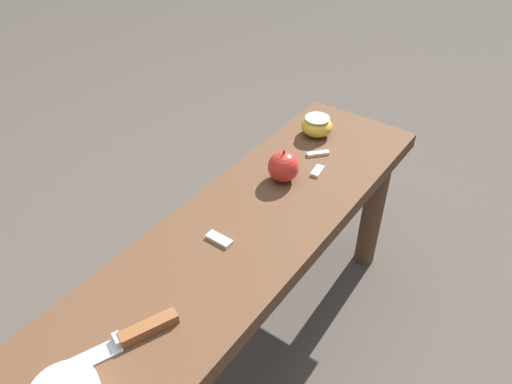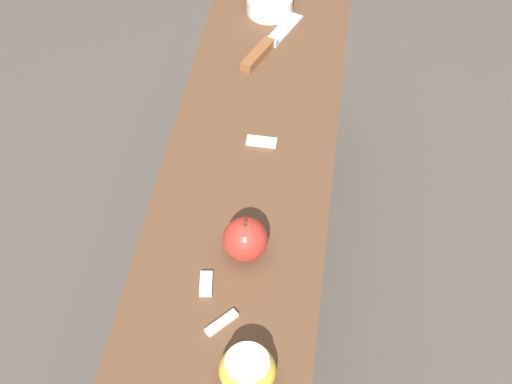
% 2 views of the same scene
% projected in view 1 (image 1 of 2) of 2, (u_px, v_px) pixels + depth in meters
% --- Properties ---
extents(ground_plane, '(8.00, 8.00, 0.00)m').
position_uv_depth(ground_plane, '(242.00, 360.00, 1.36)').
color(ground_plane, '#4C443D').
extents(wooden_bench, '(1.20, 0.32, 0.48)m').
position_uv_depth(wooden_bench, '(239.00, 264.00, 1.12)').
color(wooden_bench, brown).
rests_on(wooden_bench, ground_plane).
extents(knife, '(0.22, 0.11, 0.02)m').
position_uv_depth(knife, '(133.00, 336.00, 0.85)').
color(knife, '#B7BABF').
rests_on(knife, wooden_bench).
extents(apple_whole, '(0.08, 0.08, 0.08)m').
position_uv_depth(apple_whole, '(283.00, 167.00, 1.18)').
color(apple_whole, red).
rests_on(apple_whole, wooden_bench).
extents(apple_cut, '(0.08, 0.08, 0.05)m').
position_uv_depth(apple_cut, '(317.00, 126.00, 1.35)').
color(apple_cut, gold).
rests_on(apple_cut, wooden_bench).
extents(apple_slice_near_knife, '(0.05, 0.05, 0.01)m').
position_uv_depth(apple_slice_near_knife, '(318.00, 154.00, 1.28)').
color(apple_slice_near_knife, silver).
rests_on(apple_slice_near_knife, wooden_bench).
extents(apple_slice_center, '(0.02, 0.06, 0.01)m').
position_uv_depth(apple_slice_center, '(219.00, 239.00, 1.04)').
color(apple_slice_center, silver).
rests_on(apple_slice_center, wooden_bench).
extents(apple_slice_near_bowl, '(0.05, 0.03, 0.01)m').
position_uv_depth(apple_slice_near_bowl, '(317.00, 171.00, 1.23)').
color(apple_slice_near_bowl, silver).
rests_on(apple_slice_near_bowl, wooden_bench).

